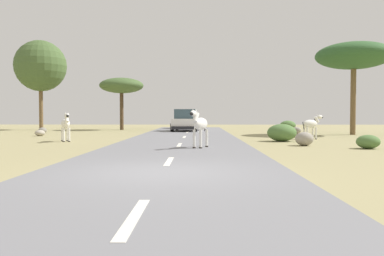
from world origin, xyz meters
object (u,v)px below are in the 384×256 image
object	(u,v)px
rock_3	(304,139)
zebra_0	(200,125)
zebra_3	(66,124)
car_0	(186,121)
rock_0	(40,133)
rock_1	(296,130)
zebra_2	(311,124)
tree_1	(122,86)
rock_4	(43,130)
bush_2	(288,125)
car_1	(189,120)
tree_2	(41,66)
tree_3	(354,56)
bush_0	(282,133)
bush_3	(368,142)

from	to	relation	value
rock_3	zebra_0	bearing A→B (deg)	-159.52
zebra_3	car_0	size ratio (longest dim) A/B	0.33
rock_0	rock_1	world-z (taller)	rock_1
zebra_2	tree_1	xyz separation A→B (m)	(-13.05, 13.29, 3.08)
rock_0	rock_4	bearing A→B (deg)	109.19
rock_0	bush_2	bearing A→B (deg)	29.18
car_1	rock_4	xyz separation A→B (m)	(-10.29, -9.94, -0.63)
tree_2	rock_3	distance (m)	26.41
zebra_2	tree_1	bearing A→B (deg)	-162.81
car_0	tree_1	xyz separation A→B (m)	(-5.82, 3.37, 3.06)
zebra_2	rock_4	bearing A→B (deg)	-137.60
tree_2	bush_2	bearing A→B (deg)	-0.59
zebra_3	tree_2	xyz separation A→B (m)	(-7.43, 15.40, 4.80)
zebra_2	car_1	world-z (taller)	car_1
rock_3	bush_2	bearing A→B (deg)	79.48
tree_3	bush_2	bearing A→B (deg)	107.32
tree_3	rock_1	bearing A→B (deg)	156.66
rock_1	rock_4	bearing A→B (deg)	179.97
bush_0	bush_2	distance (m)	15.26
zebra_0	car_1	distance (m)	22.67
car_1	tree_1	bearing A→B (deg)	-149.86
zebra_0	tree_2	distance (m)	24.59
tree_3	rock_4	distance (m)	22.29
tree_3	rock_3	size ratio (longest dim) A/B	7.91
bush_0	bush_3	distance (m)	4.97
zebra_3	bush_0	bearing A→B (deg)	156.82
zebra_2	bush_0	size ratio (longest dim) A/B	0.95
rock_1	zebra_0	bearing A→B (deg)	-118.67
zebra_2	car_1	bearing A→B (deg)	176.31
zebra_0	tree_1	world-z (taller)	tree_1
zebra_0	rock_4	distance (m)	17.02
tree_1	tree_2	bearing A→B (deg)	179.80
car_0	tree_3	world-z (taller)	tree_3
rock_1	rock_4	world-z (taller)	rock_1
bush_0	tree_3	bearing A→B (deg)	47.31
tree_1	rock_1	world-z (taller)	tree_1
car_0	tree_3	size ratio (longest dim) A/B	0.72
zebra_3	zebra_0	bearing A→B (deg)	123.20
tree_1	rock_4	distance (m)	8.92
car_0	rock_4	xyz separation A→B (m)	(-10.23, -3.45, -0.63)
tree_1	bush_3	distance (m)	23.89
zebra_3	rock_1	size ratio (longest dim) A/B	2.20
zebra_3	bush_3	distance (m)	13.99
rock_1	tree_1	bearing A→B (deg)	153.71
tree_3	rock_4	size ratio (longest dim) A/B	10.43
rock_3	tree_1	bearing A→B (deg)	122.73
tree_3	rock_3	distance (m)	12.20
tree_3	zebra_0	bearing A→B (deg)	-132.73
zebra_0	car_0	bearing A→B (deg)	-64.99
bush_3	rock_0	bearing A→B (deg)	151.63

